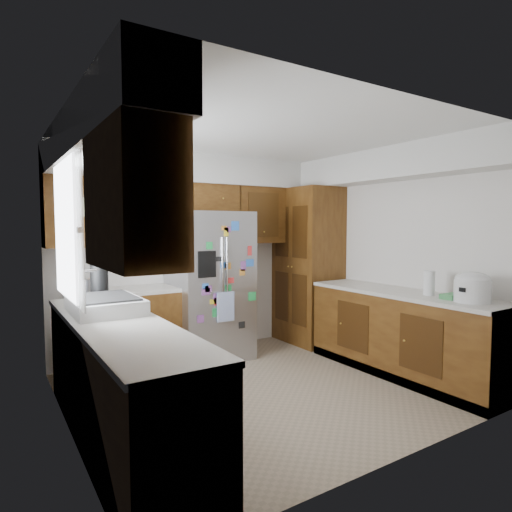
{
  "coord_description": "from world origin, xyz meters",
  "views": [
    {
      "loc": [
        -2.32,
        -3.49,
        1.63
      ],
      "look_at": [
        0.13,
        0.35,
        1.31
      ],
      "focal_mm": 30.0,
      "sensor_mm": 36.0,
      "label": 1
    }
  ],
  "objects_px": {
    "pantry": "(308,266)",
    "fridge": "(210,285)",
    "rice_cooker": "(473,286)",
    "paper_towel": "(429,283)"
  },
  "relations": [
    {
      "from": "rice_cooker",
      "to": "fridge",
      "type": "bearing_deg",
      "value": 121.45
    },
    {
      "from": "paper_towel",
      "to": "pantry",
      "type": "bearing_deg",
      "value": 90.23
    },
    {
      "from": "pantry",
      "to": "rice_cooker",
      "type": "distance_m",
      "value": 2.4
    },
    {
      "from": "pantry",
      "to": "rice_cooker",
      "type": "height_order",
      "value": "pantry"
    },
    {
      "from": "fridge",
      "to": "paper_towel",
      "type": "height_order",
      "value": "fridge"
    },
    {
      "from": "pantry",
      "to": "fridge",
      "type": "xyz_separation_m",
      "value": [
        -1.5,
        0.05,
        -0.17
      ]
    },
    {
      "from": "fridge",
      "to": "paper_towel",
      "type": "xyz_separation_m",
      "value": [
        1.51,
        -1.99,
        0.14
      ]
    },
    {
      "from": "paper_towel",
      "to": "rice_cooker",
      "type": "bearing_deg",
      "value": -91.0
    },
    {
      "from": "pantry",
      "to": "fridge",
      "type": "distance_m",
      "value": 1.51
    },
    {
      "from": "rice_cooker",
      "to": "pantry",
      "type": "bearing_deg",
      "value": 89.99
    }
  ]
}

